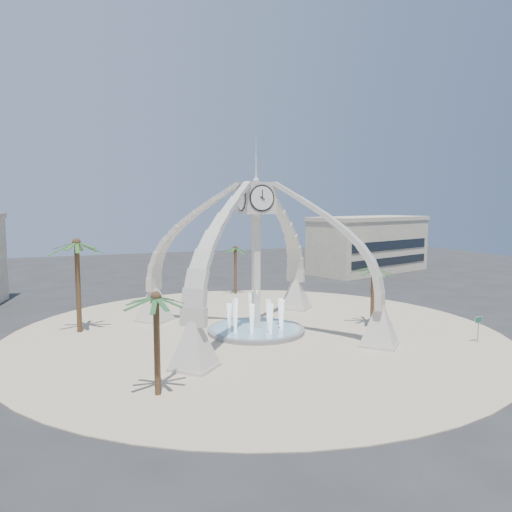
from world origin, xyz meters
name	(u,v)px	position (x,y,z in m)	size (l,w,h in m)	color
ground	(256,333)	(0.00, 0.00, 0.00)	(140.00, 140.00, 0.00)	#282828
plaza	(256,333)	(0.00, 0.00, 0.03)	(40.00, 40.00, 0.06)	tan
clock_tower	(256,255)	(0.00, 0.00, 6.49)	(17.94, 17.94, 16.30)	beige
fountain	(256,329)	(0.00, 0.00, 0.29)	(8.00, 8.00, 3.62)	gray
building_ne	(369,244)	(30.00, 28.00, 4.31)	(21.87, 14.17, 8.60)	beige
palm_east	(373,268)	(10.27, -1.53, 5.11)	(4.24, 4.24, 5.87)	brown
palm_west	(77,244)	(-13.52, 5.49, 7.35)	(4.40, 4.40, 8.28)	brown
palm_north	(235,249)	(4.23, 17.26, 5.40)	(3.66, 3.66, 6.13)	brown
palm_south	(156,298)	(-10.03, -10.50, 5.49)	(4.24, 4.24, 6.27)	brown
street_sign	(478,323)	(14.71, -8.99, 1.54)	(0.79, 0.13, 2.15)	slate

